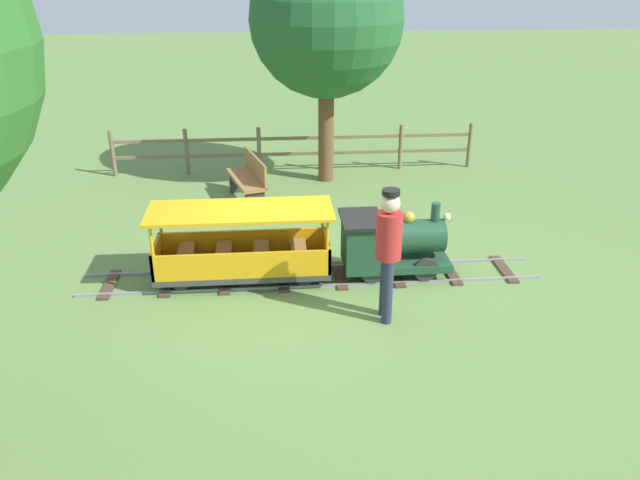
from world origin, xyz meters
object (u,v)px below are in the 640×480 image
passenger_car (243,252)px  conductor_person (388,245)px  locomotive (389,242)px  park_bench (249,179)px  oak_tree_near (326,20)px

passenger_car → conductor_person: (1.10, 1.69, 0.53)m
locomotive → park_bench: 3.49m
park_bench → oak_tree_near: (-1.09, 1.44, 2.49)m
locomotive → passenger_car: locomotive is taller
park_bench → passenger_car: bearing=-0.4°
passenger_car → conductor_person: conductor_person is taller
passenger_car → park_bench: (-2.92, 0.02, -0.01)m
passenger_car → conductor_person: bearing=57.1°
passenger_car → park_bench: 2.92m
locomotive → passenger_car: 1.92m
locomotive → oak_tree_near: size_ratio=0.34×
oak_tree_near → passenger_car: bearing=-20.0°
locomotive → oak_tree_near: (-4.01, -0.46, 2.43)m
oak_tree_near → conductor_person: bearing=2.6°
conductor_person → oak_tree_near: oak_tree_near is taller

